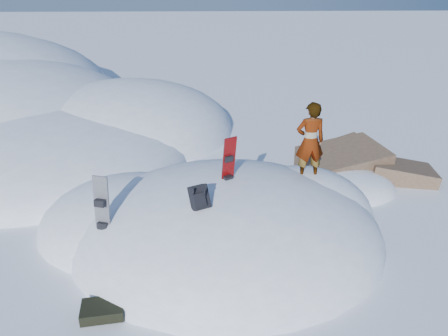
{
  "coord_description": "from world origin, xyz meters",
  "views": [
    {
      "loc": [
        -0.38,
        -8.37,
        5.56
      ],
      "look_at": [
        -0.06,
        0.3,
        1.62
      ],
      "focal_mm": 35.0,
      "sensor_mm": 36.0,
      "label": 1
    }
  ],
  "objects_px": {
    "snowboard_red": "(228,170)",
    "snowboard_dark": "(102,216)",
    "backpack": "(199,198)",
    "person": "(310,141)"
  },
  "relations": [
    {
      "from": "snowboard_red",
      "to": "snowboard_dark",
      "type": "xyz_separation_m",
      "value": [
        -2.52,
        -0.92,
        -0.53
      ]
    },
    {
      "from": "snowboard_dark",
      "to": "backpack",
      "type": "bearing_deg",
      "value": 13.97
    },
    {
      "from": "snowboard_red",
      "to": "person",
      "type": "bearing_deg",
      "value": -9.86
    },
    {
      "from": "snowboard_red",
      "to": "person",
      "type": "xyz_separation_m",
      "value": [
        1.89,
        0.72,
        0.36
      ]
    },
    {
      "from": "snowboard_dark",
      "to": "person",
      "type": "relative_size",
      "value": 0.92
    },
    {
      "from": "snowboard_red",
      "to": "snowboard_dark",
      "type": "distance_m",
      "value": 2.73
    },
    {
      "from": "backpack",
      "to": "snowboard_dark",
      "type": "bearing_deg",
      "value": 149.17
    },
    {
      "from": "backpack",
      "to": "person",
      "type": "bearing_deg",
      "value": 8.11
    },
    {
      "from": "snowboard_red",
      "to": "person",
      "type": "height_order",
      "value": "person"
    },
    {
      "from": "snowboard_dark",
      "to": "person",
      "type": "xyz_separation_m",
      "value": [
        4.41,
        1.64,
        0.89
      ]
    }
  ]
}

